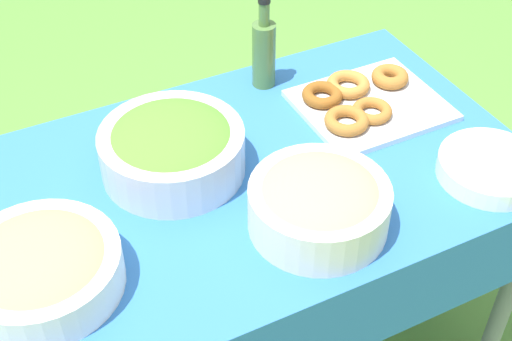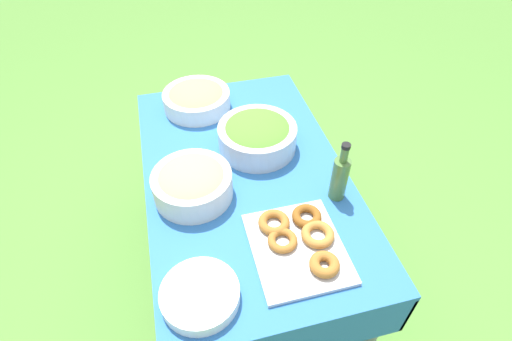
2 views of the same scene
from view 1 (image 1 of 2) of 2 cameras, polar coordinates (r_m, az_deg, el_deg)
name	(u,v)px [view 1 (image 1 of 2)]	position (r m, az deg, el deg)	size (l,w,h in m)	color
picnic_table	(243,205)	(1.76, -1.04, -2.75)	(1.38, 0.82, 0.74)	#2D6BB2
salad_bowl	(172,147)	(1.67, -6.73, 1.85)	(0.34, 0.34, 0.13)	silver
pasta_bowl	(319,203)	(1.53, 5.07, -2.60)	(0.31, 0.31, 0.13)	silver
donut_platter	(363,101)	(1.91, 8.52, 5.53)	(0.37, 0.32, 0.05)	silver
plate_stack	(491,168)	(1.77, 18.25, 0.19)	(0.25, 0.25, 0.05)	white
olive_oil_bottle	(264,51)	(1.94, 0.63, 9.50)	(0.06, 0.06, 0.26)	#4C7238
bread_bowl	(40,268)	(1.48, -16.90, -7.44)	(0.33, 0.33, 0.11)	white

